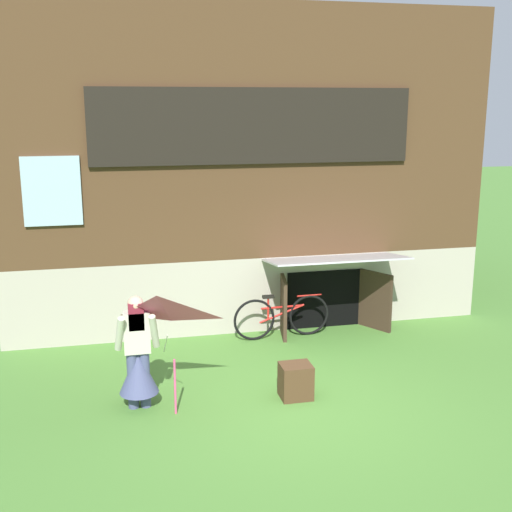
% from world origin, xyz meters
% --- Properties ---
extents(ground_plane, '(60.00, 60.00, 0.00)m').
position_xyz_m(ground_plane, '(0.00, 0.00, 0.00)').
color(ground_plane, '#4C7F33').
extents(log_house, '(8.54, 5.59, 5.60)m').
position_xyz_m(log_house, '(0.00, 5.23, 2.80)').
color(log_house, '#ADA393').
rests_on(log_house, ground_plane).
extents(person, '(0.61, 0.52, 1.55)m').
position_xyz_m(person, '(-2.14, 0.46, 0.65)').
color(person, '#474C75').
rests_on(person, ground_plane).
extents(kite, '(1.19, 1.23, 1.56)m').
position_xyz_m(kite, '(-1.91, -0.13, 1.26)').
color(kite, '#E54C7F').
rests_on(kite, ground_plane).
extents(bicycle_red, '(1.72, 0.12, 0.78)m').
position_xyz_m(bicycle_red, '(0.40, 2.62, 0.38)').
color(bicycle_red, black).
rests_on(bicycle_red, ground_plane).
extents(wooden_crate, '(0.43, 0.36, 0.48)m').
position_xyz_m(wooden_crate, '(-0.03, 0.28, 0.24)').
color(wooden_crate, '#4C331E').
rests_on(wooden_crate, ground_plane).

